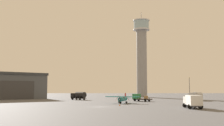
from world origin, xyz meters
name	(u,v)px	position (x,y,z in m)	size (l,w,h in m)	color
ground_plane	(100,107)	(0.00, 0.00, 0.00)	(400.00, 400.00, 0.00)	#545456
control_tower	(142,53)	(18.26, 73.00, 21.71)	(8.21, 8.21, 42.36)	gray
hangar	(10,86)	(-38.55, 51.15, 5.26)	(31.41, 29.90, 10.48)	#4C5159
airplane_teal	(123,99)	(5.90, 15.35, 1.32)	(9.50, 7.47, 2.83)	teal
truck_box_white	(193,101)	(19.36, -5.15, 1.55)	(3.41, 7.27, 2.72)	#38383D
truck_flatbed_green	(140,98)	(12.12, 28.04, 1.18)	(6.29, 6.06, 2.39)	#38383D
truck_fuel_tanker_silver	(196,96)	(32.27, 33.43, 1.66)	(5.62, 5.43, 2.94)	#38383D
truck_fuel_tanker_black	(79,95)	(-9.09, 40.51, 1.60)	(6.22, 5.86, 2.88)	#38383D
light_post_east	(189,86)	(34.16, 47.58, 5.22)	(0.44, 0.44, 8.78)	#38383D
traffic_cone_near_left	(191,103)	(24.04, 11.79, 0.31)	(0.36, 0.36, 0.63)	black
traffic_cone_near_right	(120,105)	(4.61, 3.43, 0.27)	(0.36, 0.36, 0.56)	black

